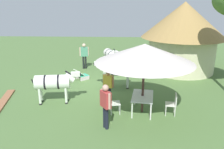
{
  "coord_description": "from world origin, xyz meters",
  "views": [
    {
      "loc": [
        11.77,
        1.18,
        4.46
      ],
      "look_at": [
        1.06,
        0.73,
        1.0
      ],
      "focal_mm": 36.51,
      "sensor_mm": 36.0,
      "label": 1
    }
  ],
  "objects": [
    {
      "name": "zebra_nearest_camera",
      "position": [
        -3.16,
        0.5,
        1.0
      ],
      "size": [
        1.98,
        1.12,
        1.54
      ],
      "rotation": [
        0.0,
        0.0,
        5.12
      ],
      "color": "silver",
      "rests_on": "ground_plane"
    },
    {
      "name": "striped_lounge_chair",
      "position": [
        -1.03,
        -1.17,
        0.26
      ],
      "size": [
        0.92,
        0.94,
        0.65
      ],
      "rotation": [
        0.0,
        0.0,
        0.71
      ],
      "color": "#30A17A",
      "rests_on": "ground_plane"
    },
    {
      "name": "zebra_toward_hut",
      "position": [
        2.26,
        -1.84,
        0.98
      ],
      "size": [
        0.86,
        2.2,
        1.52
      ],
      "rotation": [
        0.0,
        0.0,
        0.14
      ],
      "color": "silver",
      "rests_on": "ground_plane"
    },
    {
      "name": "shade_umbrella",
      "position": [
        3.03,
        2.08,
        2.52
      ],
      "size": [
        3.92,
        3.92,
        2.9
      ],
      "color": "#462B27",
      "rests_on": "ground_plane"
    },
    {
      "name": "standing_watcher",
      "position": [
        -3.31,
        -1.35,
        1.05
      ],
      "size": [
        0.32,
        0.61,
        1.75
      ],
      "rotation": [
        0.0,
        0.0,
        -1.33
      ],
      "color": "black",
      "rests_on": "ground_plane"
    },
    {
      "name": "patio_chair_near_hut",
      "position": [
        3.21,
        3.3,
        0.52
      ],
      "size": [
        0.5,
        0.48,
        0.9
      ],
      "rotation": [
        0.0,
        0.0,
        -3.29
      ],
      "color": "silver",
      "rests_on": "ground_plane"
    },
    {
      "name": "ground_plane",
      "position": [
        0.0,
        0.0,
        0.0
      ],
      "size": [
        36.0,
        36.0,
        0.0
      ],
      "primitive_type": "plane",
      "color": "#4C6C39"
    },
    {
      "name": "guest_beside_umbrella",
      "position": [
        4.39,
        0.64,
        1.03
      ],
      "size": [
        0.52,
        0.44,
        1.7
      ],
      "rotation": [
        0.0,
        0.0,
        3.74
      ],
      "color": "black",
      "rests_on": "ground_plane"
    },
    {
      "name": "brick_patio_kerb",
      "position": [
        2.36,
        -4.25,
        0.04
      ],
      "size": [
        2.82,
        0.88,
        0.08
      ],
      "primitive_type": "cube",
      "rotation": [
        0.0,
        0.0,
        0.19
      ],
      "color": "#915E3F",
      "rests_on": "ground_plane"
    },
    {
      "name": "patio_dining_table",
      "position": [
        3.03,
        2.08,
        0.66
      ],
      "size": [
        1.5,
        1.04,
        0.74
      ],
      "rotation": [
        0.0,
        0.0,
        -0.14
      ],
      "color": "silver",
      "rests_on": "ground_plane"
    },
    {
      "name": "patio_chair_west_end",
      "position": [
        3.2,
        0.86,
        0.52
      ],
      "size": [
        0.49,
        0.48,
        0.9
      ],
      "rotation": [
        0.0,
        0.0,
        0.14
      ],
      "color": "silver",
      "rests_on": "ground_plane"
    },
    {
      "name": "thatched_hut",
      "position": [
        -3.19,
        5.12,
        2.47
      ],
      "size": [
        5.34,
        5.34,
        4.45
      ],
      "rotation": [
        0.0,
        0.0,
        1.12
      ],
      "color": "beige",
      "rests_on": "ground_plane"
    },
    {
      "name": "guest_behind_table",
      "position": [
        2.24,
        0.61,
        0.95
      ],
      "size": [
        0.37,
        0.51,
        1.58
      ],
      "rotation": [
        0.0,
        0.0,
        1.1
      ],
      "color": "black",
      "rests_on": "ground_plane"
    },
    {
      "name": "zebra_by_umbrella",
      "position": [
        0.21,
        0.92,
        0.97
      ],
      "size": [
        0.65,
        2.16,
        1.51
      ],
      "rotation": [
        0.0,
        0.0,
        3.15
      ],
      "color": "silver",
      "rests_on": "ground_plane"
    }
  ]
}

